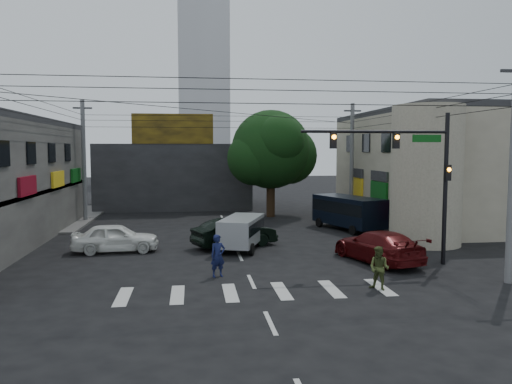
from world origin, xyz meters
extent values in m
plane|color=black|center=(0.00, 0.00, 0.00)|extent=(160.00, 160.00, 0.00)
cube|color=#514F4C|center=(18.00, 18.00, 0.07)|extent=(16.00, 16.00, 0.15)
cube|color=gray|center=(18.00, 13.00, 4.00)|extent=(14.00, 18.00, 8.00)
cylinder|color=gray|center=(11.00, 4.00, 4.00)|extent=(4.00, 4.00, 8.00)
cube|color=#232326|center=(-4.00, 26.00, 3.00)|extent=(14.00, 10.00, 6.00)
cube|color=olive|center=(-4.00, 21.10, 7.30)|extent=(7.00, 0.30, 2.60)
cube|color=silver|center=(0.00, 70.00, 22.00)|extent=(9.00, 9.00, 44.00)
cylinder|color=black|center=(4.00, 17.00, 2.20)|extent=(0.70, 0.70, 4.40)
sphere|color=black|center=(4.00, 17.00, 5.50)|extent=(6.40, 6.40, 6.40)
cylinder|color=black|center=(9.50, -1.00, 3.60)|extent=(0.20, 0.20, 7.20)
cylinder|color=black|center=(6.00, -1.00, 6.30)|extent=(7.00, 0.14, 0.14)
cube|color=black|center=(7.00, -1.00, 5.90)|extent=(0.28, 0.22, 0.75)
cube|color=black|center=(4.00, -1.00, 5.90)|extent=(0.28, 0.22, 0.75)
sphere|color=orange|center=(7.00, -1.14, 6.05)|extent=(0.20, 0.20, 0.20)
sphere|color=orange|center=(4.00, -1.14, 6.05)|extent=(0.20, 0.20, 0.20)
cube|color=#0B4F14|center=(8.50, -1.00, 6.00)|extent=(1.40, 0.06, 0.35)
cylinder|color=#59595B|center=(-10.50, 16.00, 4.60)|extent=(0.32, 0.32, 9.20)
cylinder|color=#59595B|center=(10.50, 16.00, 4.60)|extent=(0.32, 0.32, 9.20)
imported|color=black|center=(-0.04, 4.58, 0.79)|extent=(5.16, 6.02, 1.58)
imported|color=white|center=(-6.50, 4.00, 0.77)|extent=(2.41, 4.76, 1.54)
imported|color=#4A0A0C|center=(6.55, -0.15, 0.78)|extent=(4.96, 6.49, 1.56)
imported|color=#121840|center=(-1.34, -2.00, 0.92)|extent=(0.97, 0.90, 1.84)
imported|color=#3F4B22|center=(4.81, -4.82, 0.86)|extent=(1.48, 1.48, 1.71)
camera|label=1|loc=(-2.43, -23.17, 5.47)|focal=35.00mm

